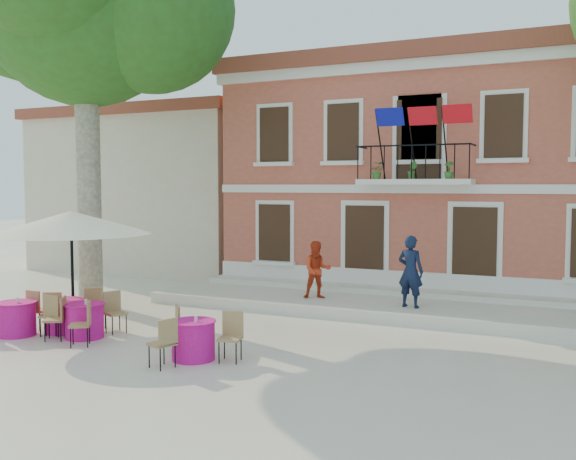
# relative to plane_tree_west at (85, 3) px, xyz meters

# --- Properties ---
(ground) EXTENTS (90.00, 90.00, 0.00)m
(ground) POSITION_rel_plane_tree_west_xyz_m (6.31, -1.67, -8.41)
(ground) COLOR beige
(ground) RESTS_ON ground
(main_building) EXTENTS (13.50, 9.59, 7.50)m
(main_building) POSITION_rel_plane_tree_west_xyz_m (8.31, 8.32, -4.63)
(main_building) COLOR #C75B48
(main_building) RESTS_ON ground
(neighbor_west) EXTENTS (9.40, 9.40, 6.40)m
(neighbor_west) POSITION_rel_plane_tree_west_xyz_m (-3.19, 9.33, -5.20)
(neighbor_west) COLOR beige
(neighbor_west) RESTS_ON ground
(terrace) EXTENTS (14.00, 3.40, 0.30)m
(terrace) POSITION_rel_plane_tree_west_xyz_m (8.31, 2.73, -8.26)
(terrace) COLOR silver
(terrace) RESTS_ON ground
(plane_tree_west) EXTENTS (5.80, 5.80, 11.39)m
(plane_tree_west) POSITION_rel_plane_tree_west_xyz_m (0.00, 0.00, 0.00)
(plane_tree_west) COLOR #A59E84
(plane_tree_west) RESTS_ON ground
(patio_umbrella) EXTENTS (3.76, 3.76, 2.80)m
(patio_umbrella) POSITION_rel_plane_tree_west_xyz_m (1.66, -2.44, -5.90)
(patio_umbrella) COLOR black
(patio_umbrella) RESTS_ON ground
(pedestrian_navy) EXTENTS (0.74, 0.55, 1.84)m
(pedestrian_navy) POSITION_rel_plane_tree_west_xyz_m (8.70, 1.97, -7.19)
(pedestrian_navy) COLOR #0F1934
(pedestrian_navy) RESTS_ON terrace
(pedestrian_orange) EXTENTS (0.96, 0.88, 1.57)m
(pedestrian_orange) POSITION_rel_plane_tree_west_xyz_m (6.05, 2.18, -7.33)
(pedestrian_orange) COLOR red
(pedestrian_orange) RESTS_ON terrace
(cafe_table_1) EXTENTS (1.70, 1.86, 0.95)m
(cafe_table_1) POSITION_rel_plane_tree_west_xyz_m (2.61, -3.10, -7.98)
(cafe_table_1) COLOR #E21597
(cafe_table_1) RESTS_ON ground
(cafe_table_2) EXTENTS (1.88, 1.30, 0.95)m
(cafe_table_2) POSITION_rel_plane_tree_west_xyz_m (1.05, -3.59, -7.99)
(cafe_table_2) COLOR #E21597
(cafe_table_2) RESTS_ON ground
(cafe_table_3) EXTENTS (1.62, 1.87, 0.95)m
(cafe_table_3) POSITION_rel_plane_tree_west_xyz_m (1.79, -2.89, -7.98)
(cafe_table_3) COLOR #E21597
(cafe_table_3) RESTS_ON ground
(cafe_table_4) EXTENTS (1.79, 1.82, 0.95)m
(cafe_table_4) POSITION_rel_plane_tree_west_xyz_m (5.81, -3.59, -7.98)
(cafe_table_4) COLOR #E21597
(cafe_table_4) RESTS_ON ground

